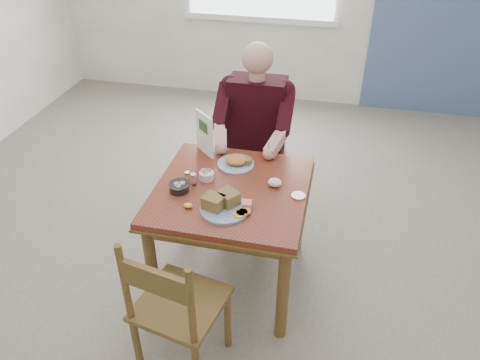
% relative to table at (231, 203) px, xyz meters
% --- Properties ---
extents(floor, '(6.00, 6.00, 0.00)m').
position_rel_table_xyz_m(floor, '(0.00, 0.00, -0.64)').
color(floor, '#685F54').
rests_on(floor, ground).
extents(lemon_wedge, '(0.05, 0.04, 0.03)m').
position_rel_table_xyz_m(lemon_wedge, '(-0.19, -0.24, 0.13)').
color(lemon_wedge, yellow).
rests_on(lemon_wedge, table).
extents(napkin, '(0.10, 0.09, 0.05)m').
position_rel_table_xyz_m(napkin, '(0.25, 0.07, 0.14)').
color(napkin, white).
rests_on(napkin, table).
extents(metal_dish, '(0.09, 0.09, 0.01)m').
position_rel_table_xyz_m(metal_dish, '(0.40, 0.00, 0.12)').
color(metal_dish, silver).
rests_on(metal_dish, table).
extents(table, '(0.92, 0.92, 0.75)m').
position_rel_table_xyz_m(table, '(0.00, 0.00, 0.00)').
color(table, maroon).
rests_on(table, ground).
extents(chair_far, '(0.42, 0.42, 0.95)m').
position_rel_table_xyz_m(chair_far, '(0.00, 0.80, -0.16)').
color(chair_far, brown).
rests_on(chair_far, ground).
extents(chair_near, '(0.50, 0.50, 0.95)m').
position_rel_table_xyz_m(chair_near, '(-0.12, -0.72, -0.16)').
color(chair_near, brown).
rests_on(chair_near, ground).
extents(diner, '(0.53, 0.56, 1.39)m').
position_rel_table_xyz_m(diner, '(0.00, 0.71, 0.17)').
color(diner, gray).
rests_on(diner, chair_far).
extents(near_plate, '(0.36, 0.36, 0.09)m').
position_rel_table_xyz_m(near_plate, '(0.01, -0.21, 0.15)').
color(near_plate, white).
rests_on(near_plate, table).
extents(far_plate, '(0.24, 0.24, 0.06)m').
position_rel_table_xyz_m(far_plate, '(-0.03, 0.25, 0.14)').
color(far_plate, white).
rests_on(far_plate, table).
extents(caddy, '(0.12, 0.12, 0.07)m').
position_rel_table_xyz_m(caddy, '(-0.17, 0.06, 0.14)').
color(caddy, white).
rests_on(caddy, table).
extents(shakers, '(0.09, 0.05, 0.08)m').
position_rel_table_xyz_m(shakers, '(-0.25, -0.01, 0.15)').
color(shakers, white).
rests_on(shakers, table).
extents(creamer, '(0.13, 0.13, 0.05)m').
position_rel_table_xyz_m(creamer, '(-0.29, -0.10, 0.14)').
color(creamer, white).
rests_on(creamer, table).
extents(menu, '(0.15, 0.14, 0.29)m').
position_rel_table_xyz_m(menu, '(-0.26, 0.36, 0.26)').
color(menu, white).
rests_on(menu, table).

